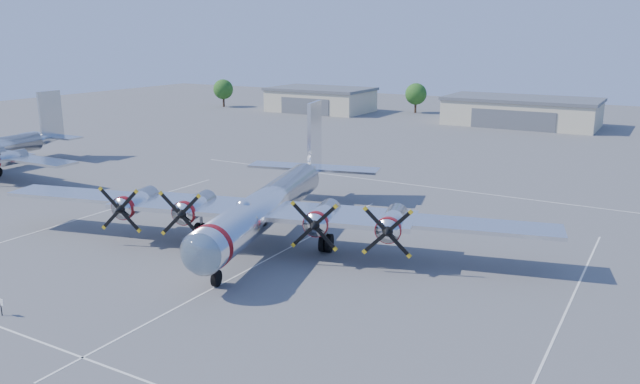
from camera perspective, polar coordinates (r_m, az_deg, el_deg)
The scene contains 8 objects.
ground at distance 52.87m, azimuth -2.20°, elevation -4.80°, with size 260.00×260.00×0.00m, color #515154.
parking_lines at distance 51.48m, azimuth -3.25°, elevation -5.34°, with size 60.00×50.08×0.01m.
hangar_west at distance 144.15m, azimuth 0.05°, elevation 8.46°, with size 22.60×14.60×5.40m.
hangar_center at distance 127.84m, azimuth 17.93°, elevation 7.04°, with size 28.60×14.60×5.40m.
tree_far_west at distance 154.87m, azimuth -8.84°, elevation 9.26°, with size 4.80×4.80×6.64m.
tree_west at distance 142.57m, azimuth 8.76°, elevation 8.85°, with size 4.80×4.80×6.64m.
main_bomber_b29 at distance 54.60m, azimuth -4.52°, elevation -4.21°, with size 47.20×32.28×10.44m, color silver, non-canonical shape.
info_placard at distance 44.51m, azimuth -27.17°, elevation -9.08°, with size 0.61×0.07×1.16m.
Camera 1 is at (26.79, -42.19, 17.24)m, focal length 35.00 mm.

